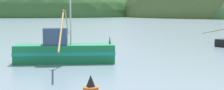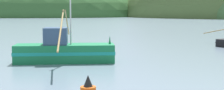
{
  "view_description": "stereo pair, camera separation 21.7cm",
  "coord_description": "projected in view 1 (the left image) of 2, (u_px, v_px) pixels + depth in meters",
  "views": [
    {
      "loc": [
        7.98,
        -6.55,
        4.34
      ],
      "look_at": [
        6.86,
        21.29,
        1.4
      ],
      "focal_mm": 53.33,
      "sensor_mm": 36.0,
      "label": 1
    },
    {
      "loc": [
        8.19,
        -6.54,
        4.34
      ],
      "look_at": [
        6.86,
        21.29,
        1.4
      ],
      "focal_mm": 53.33,
      "sensor_mm": 36.0,
      "label": 2
    }
  ],
  "objects": [
    {
      "name": "fishing_boat_green",
      "position": [
        64.0,
        51.0,
        27.65
      ],
      "size": [
        8.49,
        15.0,
        7.44
      ],
      "rotation": [
        0.0,
        0.0,
        0.13
      ],
      "color": "#197A47",
      "rests_on": "ground"
    },
    {
      "name": "hill_far_center",
      "position": [
        33.0,
        16.0,
        239.56
      ],
      "size": [
        161.66,
        129.32,
        62.84
      ],
      "primitive_type": "ellipsoid",
      "color": "#386633",
      "rests_on": "ground"
    }
  ]
}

